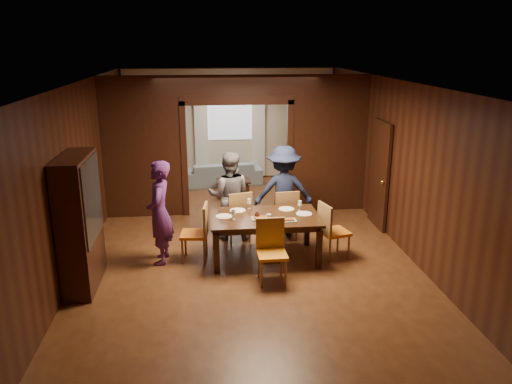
{
  "coord_description": "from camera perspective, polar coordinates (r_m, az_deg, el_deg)",
  "views": [
    {
      "loc": [
        -0.68,
        -8.58,
        3.55
      ],
      "look_at": [
        0.18,
        -0.4,
        1.05
      ],
      "focal_mm": 35.0,
      "sensor_mm": 36.0,
      "label": 1
    }
  ],
  "objects": [
    {
      "name": "person_purple",
      "position": [
        8.28,
        -10.96,
        -2.34
      ],
      "size": [
        0.45,
        0.65,
        1.73
      ],
      "primitive_type": "imported",
      "rotation": [
        0.0,
        0.0,
        -1.62
      ],
      "color": "#502264",
      "rests_on": "floor"
    },
    {
      "name": "floor",
      "position": [
        9.31,
        -1.38,
        -5.51
      ],
      "size": [
        9.0,
        9.0,
        0.0
      ],
      "primitive_type": "plane",
      "color": "#4E2A15",
      "rests_on": "ground"
    },
    {
      "name": "wineglass_right",
      "position": [
        8.55,
        5.03,
        -1.58
      ],
      "size": [
        0.08,
        0.08,
        0.18
      ],
      "primitive_type": null,
      "color": "silver",
      "rests_on": "dining_table"
    },
    {
      "name": "tumbler",
      "position": [
        7.98,
        1.47,
        -3.03
      ],
      "size": [
        0.07,
        0.07,
        0.14
      ],
      "primitive_type": "cylinder",
      "color": "silver",
      "rests_on": "dining_table"
    },
    {
      "name": "coffee_table",
      "position": [
        11.84,
        -2.62,
        0.45
      ],
      "size": [
        0.8,
        0.5,
        0.4
      ],
      "primitive_type": "cube",
      "color": "black",
      "rests_on": "floor"
    },
    {
      "name": "platter_b",
      "position": [
        8.08,
        3.56,
        -3.19
      ],
      "size": [
        0.3,
        0.2,
        0.04
      ],
      "primitive_type": "cube",
      "color": "gray",
      "rests_on": "dining_table"
    },
    {
      "name": "window_far",
      "position": [
        13.17,
        -3.04,
        8.8
      ],
      "size": [
        1.2,
        0.03,
        1.3
      ],
      "primitive_type": "cube",
      "color": "silver",
      "rests_on": "back_wall"
    },
    {
      "name": "person_navy",
      "position": [
        9.27,
        3.17,
        0.03
      ],
      "size": [
        1.14,
        0.69,
        1.73
      ],
      "primitive_type": "imported",
      "rotation": [
        0.0,
        0.0,
        3.1
      ],
      "color": "#171F3B",
      "rests_on": "floor"
    },
    {
      "name": "curtain_left",
      "position": [
        13.18,
        -6.27,
        6.75
      ],
      "size": [
        0.35,
        0.06,
        2.4
      ],
      "primitive_type": "cube",
      "color": "white",
      "rests_on": "back_wall"
    },
    {
      "name": "plate_left",
      "position": [
        8.27,
        -3.69,
        -2.79
      ],
      "size": [
        0.27,
        0.27,
        0.01
      ],
      "primitive_type": "cylinder",
      "color": "silver",
      "rests_on": "dining_table"
    },
    {
      "name": "hutch",
      "position": [
        7.75,
        -19.5,
        -3.32
      ],
      "size": [
        0.4,
        1.2,
        2.0
      ],
      "primitive_type": "cube",
      "color": "black",
      "rests_on": "floor"
    },
    {
      "name": "door_right",
      "position": [
        10.01,
        13.94,
        1.93
      ],
      "size": [
        0.06,
        0.9,
        2.1
      ],
      "primitive_type": "cube",
      "color": "black",
      "rests_on": "floor"
    },
    {
      "name": "wineglass_far",
      "position": [
        8.62,
        -0.79,
        -1.34
      ],
      "size": [
        0.08,
        0.08,
        0.18
      ],
      "primitive_type": null,
      "color": "white",
      "rests_on": "dining_table"
    },
    {
      "name": "curtain_right",
      "position": [
        13.26,
        0.27,
        6.91
      ],
      "size": [
        0.35,
        0.06,
        2.4
      ],
      "primitive_type": "cube",
      "color": "white",
      "rests_on": "back_wall"
    },
    {
      "name": "wineglass_left",
      "position": [
        8.11,
        -2.59,
        -2.57
      ],
      "size": [
        0.08,
        0.08,
        0.18
      ],
      "primitive_type": null,
      "color": "white",
      "rests_on": "dining_table"
    },
    {
      "name": "chair_far_l",
      "position": [
        9.14,
        -2.19,
        -2.71
      ],
      "size": [
        0.54,
        0.54,
        0.97
      ],
      "primitive_type": null,
      "rotation": [
        0.0,
        0.0,
        3.41
      ],
      "color": "orange",
      "rests_on": "floor"
    },
    {
      "name": "condiment_jar",
      "position": [
        8.19,
        0.13,
        -2.61
      ],
      "size": [
        0.08,
        0.08,
        0.11
      ],
      "primitive_type": null,
      "color": "#471D10",
      "rests_on": "dining_table"
    },
    {
      "name": "sofa",
      "position": [
        12.86,
        -3.9,
        2.19
      ],
      "size": [
        2.09,
        1.04,
        0.59
      ],
      "primitive_type": "imported",
      "rotation": [
        0.0,
        0.0,
        3.27
      ],
      "color": "#7D95A4",
      "rests_on": "floor"
    },
    {
      "name": "chair_far_r",
      "position": [
        9.23,
        3.26,
        -2.51
      ],
      "size": [
        0.48,
        0.48,
        0.97
      ],
      "primitive_type": null,
      "rotation": [
        0.0,
        0.0,
        3.24
      ],
      "color": "#C74712",
      "rests_on": "floor"
    },
    {
      "name": "chair_right",
      "position": [
        8.54,
        8.98,
        -4.34
      ],
      "size": [
        0.54,
        0.54,
        0.97
      ],
      "primitive_type": null,
      "rotation": [
        0.0,
        0.0,
        1.84
      ],
      "color": "orange",
      "rests_on": "floor"
    },
    {
      "name": "plate_far_l",
      "position": [
        8.55,
        -2.11,
        -2.11
      ],
      "size": [
        0.27,
        0.27,
        0.01
      ],
      "primitive_type": "cylinder",
      "color": "white",
      "rests_on": "dining_table"
    },
    {
      "name": "chair_left",
      "position": [
        8.41,
        -7.09,
        -4.61
      ],
      "size": [
        0.48,
        0.48,
        0.97
      ],
      "primitive_type": null,
      "rotation": [
        0.0,
        0.0,
        -1.68
      ],
      "color": "#CF6113",
      "rests_on": "floor"
    },
    {
      "name": "platter_a",
      "position": [
        8.16,
        0.53,
        -2.96
      ],
      "size": [
        0.3,
        0.2,
        0.04
      ],
      "primitive_type": "cube",
      "color": "gray",
      "rests_on": "dining_table"
    },
    {
      "name": "person_grey",
      "position": [
        9.16,
        -3.07,
        -0.44
      ],
      "size": [
        0.88,
        0.72,
        1.65
      ],
      "primitive_type": "imported",
      "rotation": [
        0.0,
        0.0,
        3.01
      ],
      "color": "slate",
      "rests_on": "floor"
    },
    {
      "name": "chair_near",
      "position": [
        7.59,
        1.84,
        -6.92
      ],
      "size": [
        0.45,
        0.45,
        0.97
      ],
      "primitive_type": null,
      "rotation": [
        0.0,
        0.0,
        0.02
      ],
      "color": "orange",
      "rests_on": "floor"
    },
    {
      "name": "dining_table",
      "position": [
        8.43,
        1.0,
        -5.2
      ],
      "size": [
        1.81,
        1.12,
        0.76
      ],
      "primitive_type": "cube",
      "color": "black",
      "rests_on": "floor"
    },
    {
      "name": "plate_far_r",
      "position": [
        8.63,
        3.49,
        -1.94
      ],
      "size": [
        0.27,
        0.27,
        0.01
      ],
      "primitive_type": "cylinder",
      "color": "white",
      "rests_on": "dining_table"
    },
    {
      "name": "serving_bowl",
      "position": [
        8.34,
        1.57,
        -2.31
      ],
      "size": [
        0.37,
        0.37,
        0.09
      ],
      "primitive_type": "imported",
      "color": "black",
      "rests_on": "dining_table"
    },
    {
      "name": "ceiling",
      "position": [
        8.63,
        -1.52,
        12.58
      ],
      "size": [
        5.5,
        9.0,
        0.02
      ],
      "primitive_type": "cube",
      "color": "silver",
      "rests_on": "room_walls"
    },
    {
      "name": "plate_near",
      "position": [
        7.99,
        1.01,
        -3.49
      ],
      "size": [
        0.27,
        0.27,
        0.01
      ],
      "primitive_type": "cylinder",
      "color": "white",
      "rests_on": "dining_table"
    },
    {
      "name": "room_walls",
      "position": [
        10.69,
        -2.27,
        5.86
      ],
      "size": [
        5.52,
        9.01,
        2.9
      ],
      "color": "black",
      "rests_on": "floor"
    },
    {
      "name": "plate_right",
      "position": [
        8.42,
        5.51,
        -2.49
      ],
      "size": [
        0.27,
        0.27,
        0.01
      ],
      "primitive_type": "cylinder",
      "color": "silver",
      "rests_on": "dining_table"
    }
  ]
}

